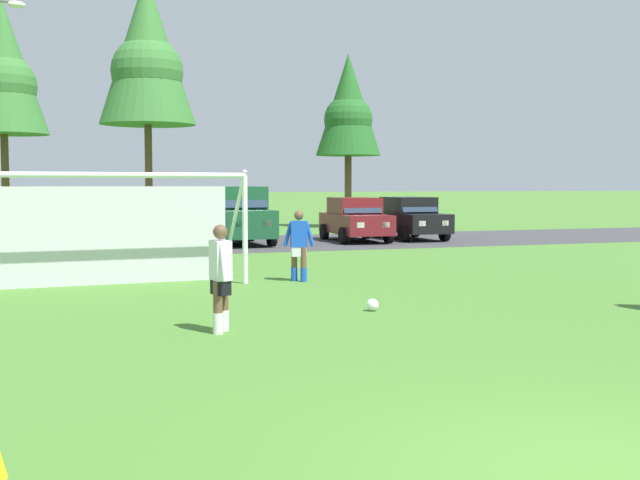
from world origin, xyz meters
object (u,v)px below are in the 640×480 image
(player_striker_near, at_px, (221,278))
(player_defender_far, at_px, (299,246))
(parked_car_slot_right, at_px, (355,219))
(soccer_goal, at_px, (73,228))
(parked_car_slot_center, at_px, (170,216))
(parked_car_slot_far_right, at_px, (409,218))
(soccer_ball, at_px, (373,305))
(parked_car_slot_center_left, at_px, (41,225))
(parked_car_slot_center_right, at_px, (236,214))

(player_striker_near, distance_m, player_defender_far, 6.42)
(parked_car_slot_right, bearing_deg, soccer_goal, -135.02)
(parked_car_slot_center, bearing_deg, parked_car_slot_far_right, 4.37)
(soccer_goal, relative_size, parked_car_slot_far_right, 1.78)
(soccer_ball, xyz_separation_m, parked_car_slot_center_left, (-5.57, 15.61, 0.77))
(parked_car_slot_center, bearing_deg, player_striker_near, -95.92)
(player_striker_near, bearing_deg, parked_car_slot_right, 62.27)
(parked_car_slot_center_left, height_order, parked_car_slot_far_right, same)
(parked_car_slot_far_right, bearing_deg, soccer_ball, -117.60)
(parked_car_slot_center_right, xyz_separation_m, parked_car_slot_right, (4.78, -0.11, -0.24))
(soccer_goal, distance_m, parked_car_slot_center_right, 12.70)
(parked_car_slot_center_left, distance_m, parked_car_slot_center_right, 6.91)
(soccer_goal, height_order, parked_car_slot_center_left, soccer_goal)
(soccer_ball, height_order, parked_car_slot_right, parked_car_slot_right)
(parked_car_slot_center, height_order, parked_car_slot_right, parked_car_slot_center)
(soccer_goal, relative_size, player_defender_far, 4.58)
(player_striker_near, xyz_separation_m, parked_car_slot_center, (1.74, 16.81, 0.29))
(parked_car_slot_center_left, bearing_deg, parked_car_slot_center_right, 5.04)
(player_defender_far, bearing_deg, parked_car_slot_right, 62.53)
(parked_car_slot_center_right, xyz_separation_m, parked_car_slot_far_right, (7.29, 0.24, -0.24))
(parked_car_slot_center, xyz_separation_m, parked_car_slot_center_right, (2.53, 0.51, 0.00))
(parked_car_slot_far_right, bearing_deg, parked_car_slot_right, -172.09)
(soccer_goal, relative_size, parked_car_slot_center, 1.61)
(soccer_ball, distance_m, parked_car_slot_center, 15.78)
(parked_car_slot_center_right, bearing_deg, soccer_goal, -119.23)
(player_striker_near, xyz_separation_m, parked_car_slot_right, (9.05, 17.21, 0.05))
(parked_car_slot_right, bearing_deg, player_striker_near, -117.73)
(player_defender_far, height_order, parked_car_slot_far_right, parked_car_slot_far_right)
(soccer_ball, bearing_deg, player_defender_far, 89.02)
(parked_car_slot_center_left, relative_size, parked_car_slot_right, 1.00)
(soccer_ball, bearing_deg, parked_car_slot_right, 69.30)
(player_defender_far, relative_size, parked_car_slot_far_right, 0.39)
(soccer_ball, bearing_deg, parked_car_slot_center_right, 85.38)
(parked_car_slot_center, height_order, parked_car_slot_far_right, parked_car_slot_center)
(player_defender_far, bearing_deg, parked_car_slot_center_left, 117.06)
(parked_car_slot_far_right, bearing_deg, parked_car_slot_center, -175.63)
(soccer_ball, xyz_separation_m, parked_car_slot_right, (6.09, 16.10, 0.77))
(player_defender_far, bearing_deg, parked_car_slot_center, 96.64)
(soccer_goal, xyz_separation_m, player_striker_near, (1.93, -6.24, -0.47))
(soccer_ball, distance_m, parked_car_slot_center_left, 16.59)
(soccer_goal, distance_m, parked_car_slot_far_right, 17.62)
(player_defender_far, relative_size, parked_car_slot_center, 0.35)
(parked_car_slot_center_left, bearing_deg, player_striker_near, -81.13)
(parked_car_slot_center_left, bearing_deg, soccer_ball, -70.35)
(player_defender_far, xyz_separation_m, parked_car_slot_right, (6.01, 11.56, 0.05))
(soccer_ball, xyz_separation_m, player_striker_near, (-2.96, -1.11, 0.71))
(player_defender_far, height_order, parked_car_slot_right, parked_car_slot_right)
(soccer_ball, xyz_separation_m, parked_car_slot_center_right, (1.31, 16.21, 1.00))
(soccer_goal, distance_m, player_striker_near, 6.55)
(player_striker_near, height_order, parked_car_slot_right, parked_car_slot_right)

